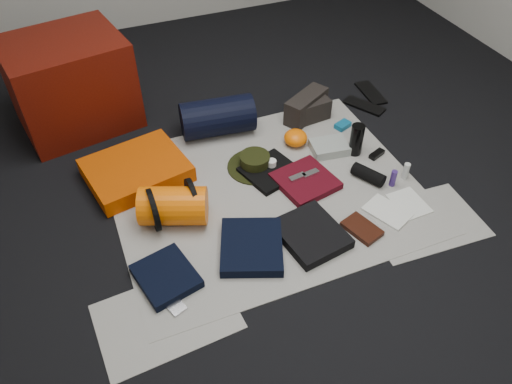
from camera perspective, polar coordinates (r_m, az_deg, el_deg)
name	(u,v)px	position (r m, az deg, el deg)	size (l,w,h in m)	color
floor	(267,194)	(2.70, 1.24, -0.18)	(4.50, 4.50, 0.02)	black
newspaper_mat	(267,192)	(2.69, 1.24, 0.02)	(1.60, 1.30, 0.01)	#BAB7AB
newspaper_sheet_front_left	(167,317)	(2.23, -10.19, -13.84)	(0.58, 0.40, 0.00)	#BAB7AB
newspaper_sheet_front_right	(423,222)	(2.68, 18.53, -3.23)	(0.58, 0.40, 0.00)	#BAB7AB
red_cabinet	(71,83)	(3.24, -20.40, 11.55)	(0.66, 0.55, 0.55)	#550F06
sleeping_pad	(136,170)	(2.82, -13.52, 2.44)	(0.52, 0.42, 0.09)	#CB4702
stuff_sack	(173,206)	(2.51, -9.42, -1.57)	(0.19, 0.19, 0.33)	#F96504
sack_strap_left	(153,210)	(2.49, -11.66, -2.01)	(0.22, 0.22, 0.03)	black
sack_strap_right	(193,199)	(2.51, -7.26, -0.80)	(0.22, 0.22, 0.03)	black
navy_duffel	(218,117)	(3.04, -4.42, 8.54)	(0.23, 0.23, 0.43)	black
boonie_brim	(255,166)	(2.84, -0.14, 2.94)	(0.31, 0.31, 0.01)	black
boonie_crown	(255,161)	(2.81, -0.14, 3.59)	(0.17, 0.17, 0.07)	black
hiking_boot_left	(306,106)	(3.20, 5.75, 9.72)	(0.32, 0.12, 0.16)	black
hiking_boot_right	(309,111)	(3.18, 6.13, 9.14)	(0.27, 0.10, 0.13)	black
flip_flop_left	(364,106)	(3.40, 12.25, 9.62)	(0.10, 0.27, 0.02)	black
flip_flop_right	(371,93)	(3.54, 12.97, 10.98)	(0.11, 0.29, 0.02)	black
trousers_navy_a	(166,276)	(2.32, -10.23, -9.44)	(0.24, 0.28, 0.04)	black
trousers_navy_b	(252,247)	(2.39, -0.51, -6.26)	(0.29, 0.33, 0.05)	black
trousers_charcoal	(311,234)	(2.46, 6.28, -4.81)	(0.29, 0.33, 0.05)	black
black_tshirt	(270,171)	(2.79, 1.66, 2.37)	(0.28, 0.26, 0.03)	black
red_shirt	(305,181)	(2.73, 5.65, 1.26)	(0.29, 0.29, 0.04)	#4B0812
orange_stuff_sack	(296,138)	(2.98, 4.55, 6.19)	(0.14, 0.14, 0.09)	#F96504
first_aid_pouch	(329,147)	(2.97, 8.38, 5.10)	(0.21, 0.16, 0.05)	#939B93
water_bottle	(356,140)	(2.93, 11.41, 5.89)	(0.08, 0.08, 0.19)	black
speaker	(368,175)	(2.80, 12.71, 1.95)	(0.07, 0.07, 0.19)	black
compact_camera	(351,149)	(2.98, 10.83, 4.89)	(0.11, 0.06, 0.04)	silver
cyan_case	(343,125)	(3.17, 9.89, 7.54)	(0.10, 0.06, 0.03)	#0D5C83
toiletry_purple	(393,178)	(2.79, 15.41, 1.53)	(0.03, 0.03, 0.10)	navy
toiletry_clear	(406,171)	(2.86, 16.76, 2.30)	(0.03, 0.03, 0.10)	silver
paperback_book	(362,229)	(2.54, 12.00, -4.12)	(0.12, 0.19, 0.03)	black
map_booklet	(387,212)	(2.66, 14.78, -2.20)	(0.15, 0.22, 0.01)	silver
map_printout	(409,203)	(2.74, 17.09, -1.24)	(0.16, 0.21, 0.01)	silver
sunglasses	(377,154)	(2.99, 13.64, 4.22)	(0.10, 0.04, 0.03)	black
key_cluster	(177,308)	(2.24, -9.02, -12.94)	(0.07, 0.07, 0.01)	silver
tape_roll	(272,163)	(2.80, 1.81, 3.33)	(0.05, 0.05, 0.04)	white
energy_bar_a	(297,177)	(2.71, 4.74, 1.72)	(0.10, 0.04, 0.01)	silver
energy_bar_b	(311,173)	(2.74, 6.25, 2.14)	(0.10, 0.04, 0.01)	silver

